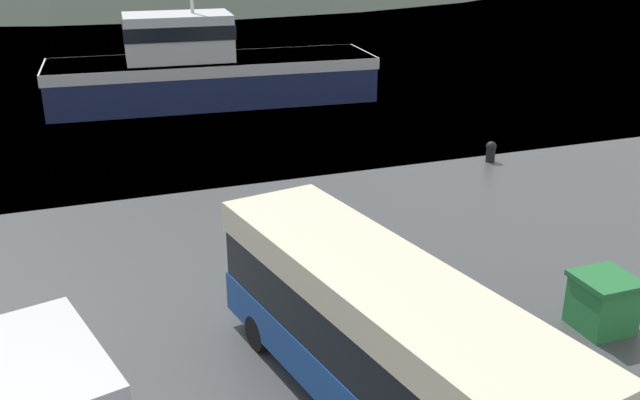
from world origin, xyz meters
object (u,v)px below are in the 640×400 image
storage_bin (603,302)px  delivery_van (40,388)px  tour_bus (381,336)px  fishing_boat (207,69)px

storage_bin → delivery_van: bearing=178.4°
delivery_van → tour_bus: bearing=-27.4°
tour_bus → fishing_boat: 28.99m
delivery_van → storage_bin: bearing=-16.0°
fishing_boat → storage_bin: bearing=13.3°
storage_bin → tour_bus: bearing=-170.3°
delivery_van → storage_bin: 13.44m
tour_bus → fishing_boat: bearing=74.6°
tour_bus → delivery_van: bearing=156.3°
fishing_boat → storage_bin: 28.11m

